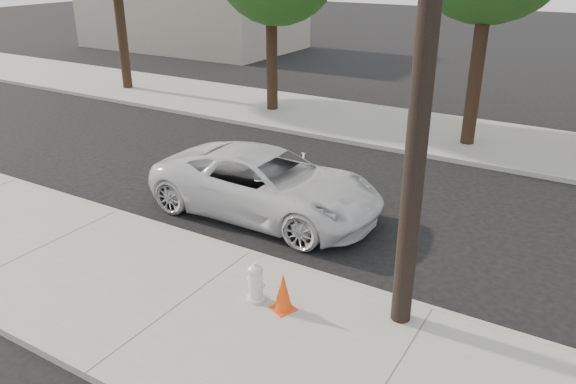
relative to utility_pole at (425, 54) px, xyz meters
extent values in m
plane|color=black|center=(-3.60, 2.70, -4.70)|extent=(120.00, 120.00, 0.00)
cube|color=gray|center=(-3.60, -1.60, -4.62)|extent=(90.00, 4.40, 0.15)
cube|color=gray|center=(-3.60, 11.20, -4.62)|extent=(90.00, 5.00, 0.15)
cube|color=#9E9B93|center=(-3.60, 0.60, -4.62)|extent=(90.00, 0.12, 0.16)
cube|color=gray|center=(-23.60, 22.70, -2.20)|extent=(14.00, 8.00, 5.00)
cylinder|color=black|center=(0.00, 0.00, -0.05)|extent=(0.34, 0.34, 9.00)
cylinder|color=black|center=(-17.60, 10.70, -2.30)|extent=(0.44, 0.44, 4.50)
cylinder|color=black|center=(-9.60, 10.90, -2.42)|extent=(0.44, 0.44, 4.25)
cylinder|color=black|center=(-1.60, 10.50, -2.17)|extent=(0.44, 0.44, 4.75)
imported|color=silver|center=(-4.49, 2.64, -3.89)|extent=(5.83, 2.72, 1.61)
cylinder|color=silver|center=(-2.48, -0.83, -4.51)|extent=(0.35, 0.35, 0.07)
cylinder|color=silver|center=(-2.48, -0.83, -4.25)|extent=(0.26, 0.26, 0.60)
ellipsoid|color=silver|center=(-2.48, -0.83, -3.92)|extent=(0.29, 0.29, 0.20)
cylinder|color=silver|center=(-2.48, -0.83, -4.19)|extent=(0.39, 0.20, 0.12)
cylinder|color=silver|center=(-2.48, -0.83, -4.19)|extent=(0.19, 0.23, 0.15)
cube|color=#EA440C|center=(-1.89, -0.82, -4.54)|extent=(0.50, 0.50, 0.02)
cone|color=#EA440C|center=(-1.89, -0.82, -4.18)|extent=(0.44, 0.44, 0.73)
camera|label=1|loc=(2.52, -7.99, 1.33)|focal=35.00mm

